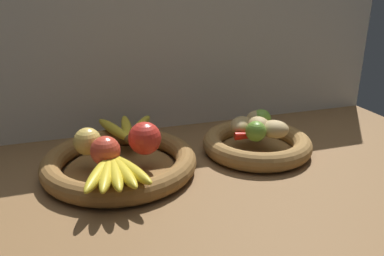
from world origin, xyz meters
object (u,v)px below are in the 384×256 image
(potato_back, at_px, (257,120))
(potato_small, at_px, (274,129))
(apple_red_front, at_px, (105,151))
(lime_near, at_px, (256,131))
(chili_pepper, at_px, (261,134))
(lime_far, at_px, (261,119))
(fruit_bowl_left, at_px, (120,163))
(potato_oblong, at_px, (241,125))
(banana_bunch_front, at_px, (115,171))
(banana_bunch_back, at_px, (127,128))
(apple_golden_left, at_px, (88,141))
(apple_red_right, at_px, (145,139))
(potato_large, at_px, (258,126))
(fruit_bowl_right, at_px, (257,144))

(potato_back, distance_m, potato_small, 0.07)
(apple_red_front, xyz_separation_m, lime_near, (0.37, 0.02, -0.01))
(chili_pepper, bearing_deg, potato_back, 79.52)
(lime_near, xyz_separation_m, lime_far, (0.05, 0.07, 0.00))
(fruit_bowl_left, height_order, potato_oblong, potato_oblong)
(potato_back, bearing_deg, potato_oblong, -164.05)
(banana_bunch_front, bearing_deg, banana_bunch_back, 75.12)
(potato_back, bearing_deg, fruit_bowl_left, -173.64)
(apple_golden_left, bearing_deg, apple_red_right, -18.38)
(fruit_bowl_left, relative_size, potato_oblong, 4.46)
(apple_red_front, height_order, chili_pepper, apple_red_front)
(potato_back, distance_m, lime_far, 0.01)
(banana_bunch_back, xyz_separation_m, potato_oblong, (0.29, -0.09, 0.01))
(banana_bunch_front, xyz_separation_m, lime_near, (0.36, 0.09, 0.01))
(lime_near, xyz_separation_m, chili_pepper, (0.02, 0.01, -0.02))
(banana_bunch_back, distance_m, potato_large, 0.34)
(apple_red_front, distance_m, potato_large, 0.40)
(apple_golden_left, height_order, potato_large, apple_golden_left)
(fruit_bowl_right, height_order, apple_golden_left, apple_golden_left)
(fruit_bowl_left, height_order, chili_pepper, chili_pepper)
(fruit_bowl_left, relative_size, chili_pepper, 2.62)
(apple_red_front, bearing_deg, banana_bunch_back, 67.17)
(potato_small, bearing_deg, potato_large, 135.00)
(apple_red_front, xyz_separation_m, potato_small, (0.43, 0.03, -0.01))
(apple_red_front, height_order, potato_large, apple_red_front)
(banana_bunch_back, bearing_deg, lime_near, -27.91)
(fruit_bowl_left, height_order, banana_bunch_back, banana_bunch_back)
(fruit_bowl_left, distance_m, potato_back, 0.39)
(potato_small, bearing_deg, fruit_bowl_right, 135.00)
(potato_small, distance_m, chili_pepper, 0.04)
(apple_golden_left, distance_m, potato_large, 0.43)
(banana_bunch_back, xyz_separation_m, lime_far, (0.35, -0.08, 0.01))
(apple_red_right, relative_size, chili_pepper, 0.55)
(potato_back, height_order, chili_pepper, potato_back)
(banana_bunch_back, bearing_deg, fruit_bowl_right, -20.46)
(banana_bunch_front, bearing_deg, fruit_bowl_right, 17.58)
(apple_red_front, relative_size, banana_bunch_front, 0.38)
(potato_large, bearing_deg, potato_small, -45.00)
(banana_bunch_front, relative_size, lime_near, 3.32)
(fruit_bowl_left, height_order, potato_small, potato_small)
(potato_oblong, height_order, potato_large, potato_large)
(apple_golden_left, height_order, banana_bunch_back, apple_golden_left)
(fruit_bowl_right, distance_m, apple_golden_left, 0.43)
(lime_near, height_order, chili_pepper, lime_near)
(fruit_bowl_left, xyz_separation_m, potato_small, (0.39, -0.03, 0.05))
(banana_bunch_back, bearing_deg, apple_red_front, -112.83)
(fruit_bowl_left, height_order, apple_golden_left, apple_golden_left)
(apple_golden_left, distance_m, banana_bunch_front, 0.14)
(apple_red_right, relative_size, potato_oblong, 0.94)
(banana_bunch_back, xyz_separation_m, chili_pepper, (0.32, -0.14, -0.00))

